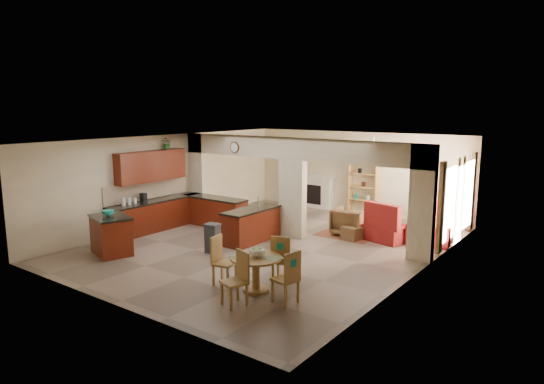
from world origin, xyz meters
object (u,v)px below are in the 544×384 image
Objects in this scene: dining_table at (256,268)px; sofa at (437,222)px; armchair at (349,222)px; kitchen_island at (111,235)px.

sofa is at bearing 76.30° from dining_table.
armchair is (-0.51, 4.96, -0.09)m from dining_table.
kitchen_island is 1.26× the size of dining_table.
dining_table is 6.56m from sofa.
armchair reaches higher than dining_table.
armchair is at bearing 95.86° from dining_table.
armchair is (-2.06, -1.41, -0.02)m from sofa.
sofa reaches higher than armchair.
sofa is 2.50m from armchair.
kitchen_island is at bearing 50.04° from armchair.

